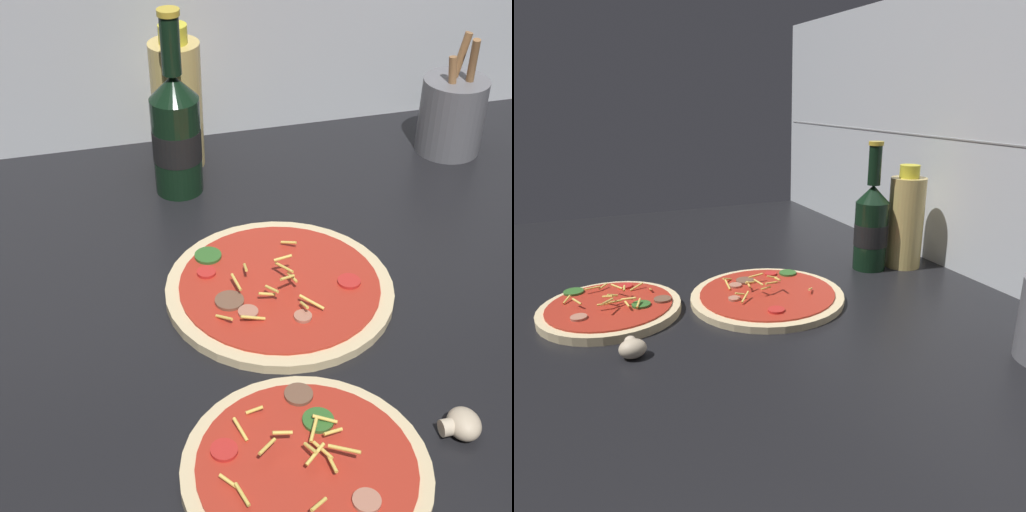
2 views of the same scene
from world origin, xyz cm
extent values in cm
cube|color=black|center=(0.00, 0.00, 1.25)|extent=(160.00, 90.00, 2.50)
cylinder|color=beige|center=(-4.04, -25.46, 3.24)|extent=(24.09, 24.09, 1.48)
cylinder|color=#B22D1E|center=(-4.04, -25.46, 4.13)|extent=(21.20, 21.20, 0.30)
cylinder|color=brown|center=(-2.21, -16.76, 4.48)|extent=(3.01, 3.01, 0.40)
cylinder|color=red|center=(-11.25, -21.94, 4.48)|extent=(2.70, 2.70, 0.40)
cylinder|color=#336628|center=(-1.32, -20.60, 4.48)|extent=(3.19, 3.19, 0.40)
cylinder|color=#B7755B|center=(-0.08, -30.73, 4.48)|extent=(2.66, 2.66, 0.40)
cylinder|color=#EFCC56|center=(-0.81, -21.07, 5.05)|extent=(2.51, 1.28, 0.91)
cylinder|color=#EFCC56|center=(-7.46, -23.77, 6.03)|extent=(2.18, 1.93, 0.70)
cylinder|color=#EFCC56|center=(-9.19, -20.12, 4.84)|extent=(1.15, 2.64, 1.16)
cylinder|color=#EFCC56|center=(-7.21, -17.95, 4.76)|extent=(1.86, 0.51, 0.92)
cylinder|color=#EFCC56|center=(-0.61, -22.96, 5.25)|extent=(2.06, 0.73, 0.57)
cylinder|color=#EFCC56|center=(-10.84, -27.76, 5.15)|extent=(0.96, 2.69, 0.40)
cylinder|color=#EFCC56|center=(-4.57, -30.69, 5.46)|extent=(2.00, 1.54, 0.84)
cylinder|color=#EFCC56|center=(-2.43, -22.46, 5.44)|extent=(1.63, 2.51, 0.80)
cylinder|color=#EFCC56|center=(-11.71, -25.83, 4.88)|extent=(1.60, 1.74, 0.69)
cylinder|color=#EFCC56|center=(-3.35, -25.74, 6.03)|extent=(2.41, 1.81, 1.00)
cylinder|color=#EFCC56|center=(-5.66, -22.69, 6.24)|extent=(1.98, 0.66, 0.51)
cylinder|color=#EFCC56|center=(-0.59, -26.04, 6.26)|extent=(2.80, 2.13, 0.74)
cylinder|color=#EFCC56|center=(-1.92, -26.73, 5.32)|extent=(0.47, 1.93, 0.41)
cylinder|color=#EFCC56|center=(-2.30, -24.93, 5.32)|extent=(1.35, 2.64, 0.65)
cylinder|color=#EFCC56|center=(-3.58, -24.95, 6.05)|extent=(0.90, 1.86, 0.91)
cylinder|color=beige|center=(0.97, 1.91, 3.12)|extent=(28.20, 28.20, 1.24)
cylinder|color=#B22D1E|center=(0.97, 1.91, 3.89)|extent=(24.82, 24.82, 0.30)
cylinder|color=#336628|center=(-6.46, 9.49, 4.24)|extent=(3.48, 3.48, 0.40)
cylinder|color=brown|center=(-5.78, -0.48, 4.24)|extent=(3.52, 3.52, 0.40)
cylinder|color=red|center=(9.33, 0.43, 4.24)|extent=(2.84, 2.84, 0.40)
cylinder|color=#B7755B|center=(-4.10, -2.55, 4.24)|extent=(2.41, 2.41, 0.40)
cylinder|color=#B7755B|center=(1.90, -4.88, 4.24)|extent=(2.13, 2.13, 0.40)
cylinder|color=red|center=(-7.36, 6.13, 4.24)|extent=(2.39, 2.39, 0.40)
cylinder|color=#EFCC56|center=(1.37, -0.48, 6.38)|extent=(2.12, 1.29, 0.84)
cylinder|color=#EFCC56|center=(2.32, -3.98, 5.15)|extent=(0.62, 1.90, 0.92)
cylinder|color=#EFCC56|center=(1.82, 3.55, 6.65)|extent=(2.33, 0.38, 0.72)
cylinder|color=#EFCC56|center=(-1.40, -0.89, 5.11)|extent=(2.07, 0.47, 0.81)
cylinder|color=#EFCC56|center=(-4.51, 1.77, 5.46)|extent=(0.75, 3.02, 0.55)
cylinder|color=#EFCC56|center=(4.22, 9.07, 4.73)|extent=(1.92, 1.69, 0.92)
cylinder|color=#EFCC56|center=(-2.73, 4.43, 5.39)|extent=(0.59, 2.12, 0.91)
cylinder|color=#EFCC56|center=(-0.78, -0.88, 5.74)|extent=(1.29, 2.20, 0.85)
cylinder|color=#EFCC56|center=(1.68, 2.41, 6.05)|extent=(1.65, 3.04, 0.88)
cylinder|color=#EFCC56|center=(2.31, 1.04, 5.47)|extent=(0.88, 2.11, 0.40)
cylinder|color=#EFCC56|center=(-7.12, -3.21, 4.59)|extent=(1.78, 2.33, 1.21)
cylinder|color=#EFCC56|center=(-3.93, -4.16, 4.69)|extent=(2.97, 0.41, 1.22)
cylinder|color=#EFCC56|center=(3.42, -3.37, 4.89)|extent=(2.69, 2.43, 1.18)
cylinder|color=black|center=(-6.80, 29.20, 9.83)|extent=(7.05, 7.05, 14.66)
cone|color=black|center=(-6.80, 29.20, 18.98)|extent=(7.05, 7.05, 3.64)
cylinder|color=black|center=(-6.80, 29.20, 24.84)|extent=(2.68, 2.68, 8.09)
cylinder|color=gold|center=(-6.80, 29.20, 29.29)|extent=(3.08, 3.08, 0.80)
cylinder|color=black|center=(-6.80, 29.20, 10.12)|extent=(7.12, 7.12, 4.69)
cylinder|color=#D6B766|center=(-5.29, 36.98, 12.28)|extent=(7.59, 7.59, 19.55)
cylinder|color=yellow|center=(-5.29, 36.98, 23.39)|extent=(4.17, 4.17, 2.67)
cylinder|color=beige|center=(11.31, -24.17, 3.89)|extent=(1.79, 1.79, 1.79)
ellipsoid|color=#C6B293|center=(12.91, -24.17, 3.89)|extent=(3.38, 3.98, 2.79)
cylinder|color=slate|center=(37.09, 30.74, 8.49)|extent=(10.20, 10.20, 11.99)
cylinder|color=olive|center=(36.00, 29.78, 12.93)|extent=(2.62, 2.73, 11.32)
cylinder|color=olive|center=(38.72, 29.88, 14.37)|extent=(2.58, 3.45, 14.18)
cylinder|color=olive|center=(37.14, 31.95, 14.39)|extent=(3.92, 1.37, 14.16)
camera|label=1|loc=(-20.38, -70.35, 64.35)|focal=55.00mm
camera|label=2|loc=(79.62, -31.11, 38.68)|focal=35.00mm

